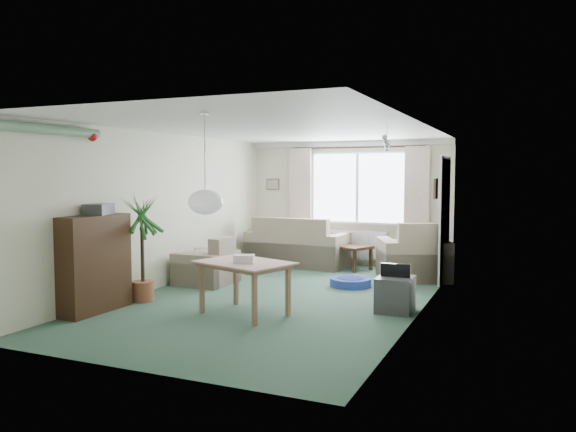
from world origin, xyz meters
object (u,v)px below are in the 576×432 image
at_px(bookshelf, 94,264).
at_px(houseplant, 142,248).
at_px(armchair_left, 206,260).
at_px(dining_table, 244,289).
at_px(coffee_table, 345,256).
at_px(tv_cube, 395,294).
at_px(pet_bed, 351,282).
at_px(armchair_corner, 413,250).
at_px(sofa, 299,241).

distance_m(bookshelf, houseplant, 0.76).
relative_size(armchair_left, dining_table, 0.82).
bearing_deg(houseplant, coffee_table, 64.78).
height_order(bookshelf, houseplant, houseplant).
bearing_deg(armchair_left, bookshelf, -8.18).
height_order(houseplant, tv_cube, houseplant).
bearing_deg(dining_table, pet_bed, 72.45).
distance_m(armchair_corner, tv_cube, 2.39).
xyz_separation_m(coffee_table, houseplant, (-1.75, -3.71, 0.53)).
bearing_deg(tv_cube, houseplant, -168.06).
xyz_separation_m(armchair_corner, bookshelf, (-3.32, -3.89, 0.13)).
height_order(coffee_table, houseplant, houseplant).
relative_size(coffee_table, bookshelf, 0.79).
bearing_deg(tv_cube, coffee_table, 117.33).
xyz_separation_m(sofa, coffee_table, (0.93, 0.00, -0.25)).
distance_m(sofa, coffee_table, 0.96).
bearing_deg(pet_bed, coffee_table, 110.74).
bearing_deg(bookshelf, armchair_corner, 50.69).
distance_m(dining_table, tv_cube, 1.93).
xyz_separation_m(armchair_left, coffee_table, (1.60, 2.30, -0.16)).
bearing_deg(dining_table, sofa, 102.17).
xyz_separation_m(armchair_corner, armchair_left, (-2.98, -1.75, -0.11)).
height_order(bookshelf, dining_table, bookshelf).
relative_size(sofa, armchair_left, 2.22).
bearing_deg(dining_table, houseplant, 176.66).
bearing_deg(bookshelf, pet_bed, 49.62).
distance_m(coffee_table, tv_cube, 3.33).
height_order(coffee_table, pet_bed, coffee_table).
bearing_deg(houseplant, armchair_left, 83.95).
xyz_separation_m(sofa, pet_bed, (1.53, -1.58, -0.41)).
relative_size(armchair_left, bookshelf, 0.68).
bearing_deg(tv_cube, armchair_corner, 94.02).
bearing_deg(sofa, dining_table, 103.89).
bearing_deg(houseplant, tv_cube, 13.35).
distance_m(coffee_table, dining_table, 3.81).
bearing_deg(pet_bed, dining_table, -107.55).
height_order(armchair_corner, dining_table, armchair_corner).
distance_m(armchair_corner, armchair_left, 3.45).
distance_m(houseplant, pet_bed, 3.25).
bearing_deg(tv_cube, armchair_left, 167.62).
distance_m(sofa, pet_bed, 2.23).
bearing_deg(tv_cube, sofa, 129.53).
distance_m(bookshelf, dining_table, 1.96).
distance_m(houseplant, tv_cube, 3.48).
distance_m(armchair_corner, dining_table, 3.58).
xyz_separation_m(houseplant, dining_table, (1.64, -0.10, -0.42)).
height_order(armchair_corner, bookshelf, bookshelf).
xyz_separation_m(armchair_corner, coffee_table, (-1.38, 0.55, -0.27)).
bearing_deg(armchair_left, armchair_corner, 121.27).
height_order(dining_table, pet_bed, dining_table).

